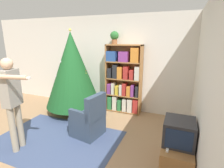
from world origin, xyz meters
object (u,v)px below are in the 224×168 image
television (179,132)px  standing_person (12,97)px  bookshelf (124,81)px  christmas_tree (72,70)px  potted_plant (114,37)px  armchair (89,121)px

television → standing_person: standing_person is taller
bookshelf → standing_person: (-1.25, -2.34, 0.12)m
christmas_tree → potted_plant: 1.40m
armchair → television: bearing=89.9°
christmas_tree → potted_plant: christmas_tree is taller
bookshelf → potted_plant: size_ratio=5.60×
bookshelf → potted_plant: (-0.27, 0.01, 1.15)m
television → standing_person: bearing=-167.6°
television → potted_plant: size_ratio=1.47×
christmas_tree → armchair: 1.59m
christmas_tree → armchair: bearing=-42.9°
standing_person → television: bearing=89.9°
christmas_tree → potted_plant: bearing=28.8°
television → armchair: size_ratio=0.53×
standing_person → potted_plant: bearing=144.8°
standing_person → potted_plant: 2.74m
bookshelf → armchair: size_ratio=2.00×
christmas_tree → standing_person: bearing=-90.1°
potted_plant → christmas_tree: bearing=-151.2°
christmas_tree → standing_person: 1.82m
bookshelf → christmas_tree: size_ratio=0.82×
armchair → standing_person: (-0.98, -0.90, 0.68)m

